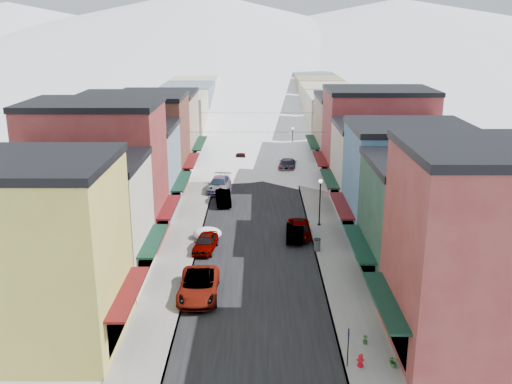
{
  "coord_description": "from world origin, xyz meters",
  "views": [
    {
      "loc": [
        0.13,
        -26.97,
        18.78
      ],
      "look_at": [
        0.0,
        26.57,
        2.77
      ],
      "focal_mm": 40.0,
      "sensor_mm": 36.0,
      "label": 1
    }
  ],
  "objects_px": {
    "car_silver_sedan": "(205,243)",
    "trash_can": "(317,244)",
    "car_white_suv": "(199,286)",
    "car_dark_hatch": "(223,198)",
    "streetlamp_near": "(320,196)",
    "fire_hydrant": "(360,361)",
    "car_green_sedan": "(295,232)"
  },
  "relations": [
    {
      "from": "car_silver_sedan",
      "to": "fire_hydrant",
      "type": "relative_size",
      "value": 5.42
    },
    {
      "from": "car_silver_sedan",
      "to": "car_green_sedan",
      "type": "bearing_deg",
      "value": 26.1
    },
    {
      "from": "car_white_suv",
      "to": "car_green_sedan",
      "type": "bearing_deg",
      "value": 54.96
    },
    {
      "from": "trash_can",
      "to": "streetlamp_near",
      "type": "height_order",
      "value": "streetlamp_near"
    },
    {
      "from": "car_green_sedan",
      "to": "trash_can",
      "type": "height_order",
      "value": "car_green_sedan"
    },
    {
      "from": "car_silver_sedan",
      "to": "car_white_suv",
      "type": "bearing_deg",
      "value": -80.95
    },
    {
      "from": "car_white_suv",
      "to": "streetlamp_near",
      "type": "height_order",
      "value": "streetlamp_near"
    },
    {
      "from": "car_green_sedan",
      "to": "trash_can",
      "type": "relative_size",
      "value": 4.15
    },
    {
      "from": "car_white_suv",
      "to": "car_silver_sedan",
      "type": "height_order",
      "value": "car_white_suv"
    },
    {
      "from": "car_white_suv",
      "to": "fire_hydrant",
      "type": "xyz_separation_m",
      "value": [
        9.97,
        -8.84,
        -0.32
      ]
    },
    {
      "from": "car_white_suv",
      "to": "fire_hydrant",
      "type": "distance_m",
      "value": 13.33
    },
    {
      "from": "car_dark_hatch",
      "to": "fire_hydrant",
      "type": "bearing_deg",
      "value": -79.16
    },
    {
      "from": "car_green_sedan",
      "to": "car_silver_sedan",
      "type": "bearing_deg",
      "value": 22.36
    },
    {
      "from": "trash_can",
      "to": "car_white_suv",
      "type": "bearing_deg",
      "value": -138.47
    },
    {
      "from": "car_dark_hatch",
      "to": "fire_hydrant",
      "type": "relative_size",
      "value": 5.6
    },
    {
      "from": "car_white_suv",
      "to": "streetlamp_near",
      "type": "distance_m",
      "value": 17.8
    },
    {
      "from": "car_green_sedan",
      "to": "trash_can",
      "type": "xyz_separation_m",
      "value": [
        1.7,
        -2.98,
        -0.03
      ]
    },
    {
      "from": "car_silver_sedan",
      "to": "trash_can",
      "type": "bearing_deg",
      "value": 5.34
    },
    {
      "from": "car_silver_sedan",
      "to": "car_green_sedan",
      "type": "relative_size",
      "value": 0.98
    },
    {
      "from": "car_green_sedan",
      "to": "fire_hydrant",
      "type": "bearing_deg",
      "value": 100.46
    },
    {
      "from": "car_dark_hatch",
      "to": "fire_hydrant",
      "type": "xyz_separation_m",
      "value": [
        9.46,
        -30.31,
        -0.22
      ]
    },
    {
      "from": "car_white_suv",
      "to": "fire_hydrant",
      "type": "relative_size",
      "value": 7.61
    },
    {
      "from": "car_white_suv",
      "to": "car_green_sedan",
      "type": "height_order",
      "value": "car_white_suv"
    },
    {
      "from": "car_white_suv",
      "to": "fire_hydrant",
      "type": "bearing_deg",
      "value": -42.57
    },
    {
      "from": "car_white_suv",
      "to": "car_green_sedan",
      "type": "relative_size",
      "value": 1.37
    },
    {
      "from": "streetlamp_near",
      "to": "car_silver_sedan",
      "type": "bearing_deg",
      "value": -149.84
    },
    {
      "from": "car_dark_hatch",
      "to": "car_green_sedan",
      "type": "distance_m",
      "value": 12.48
    },
    {
      "from": "car_green_sedan",
      "to": "streetlamp_near",
      "type": "distance_m",
      "value": 4.8
    },
    {
      "from": "car_dark_hatch",
      "to": "trash_can",
      "type": "distance_m",
      "value": 15.9
    },
    {
      "from": "car_green_sedan",
      "to": "trash_can",
      "type": "distance_m",
      "value": 3.43
    },
    {
      "from": "car_dark_hatch",
      "to": "streetlamp_near",
      "type": "distance_m",
      "value": 12.05
    },
    {
      "from": "car_silver_sedan",
      "to": "streetlamp_near",
      "type": "xyz_separation_m",
      "value": [
        10.35,
        6.01,
        2.29
      ]
    }
  ]
}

